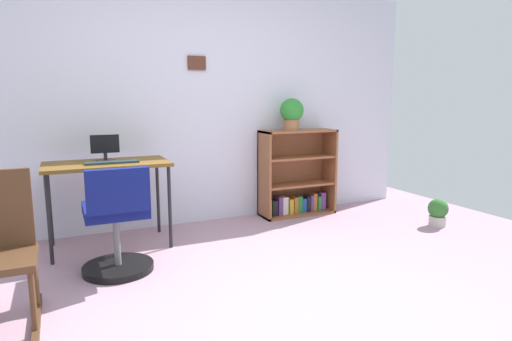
{
  "coord_description": "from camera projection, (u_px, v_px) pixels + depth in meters",
  "views": [
    {
      "loc": [
        -1.21,
        -2.17,
        1.29
      ],
      "look_at": [
        0.31,
        1.16,
        0.67
      ],
      "focal_mm": 30.36,
      "sensor_mm": 36.0,
      "label": 1
    }
  ],
  "objects": [
    {
      "name": "ground_plane",
      "position": [
        289.0,
        310.0,
        2.66
      ],
      "size": [
        6.24,
        6.24,
        0.0
      ],
      "primitive_type": "plane",
      "color": "#AA8597"
    },
    {
      "name": "wall_back",
      "position": [
        188.0,
        105.0,
        4.38
      ],
      "size": [
        5.2,
        0.12,
        2.43
      ],
      "color": "silver",
      "rests_on": "ground_plane"
    },
    {
      "name": "desk",
      "position": [
        107.0,
        170.0,
        3.69
      ],
      "size": [
        1.02,
        0.56,
        0.75
      ],
      "color": "brown",
      "rests_on": "ground_plane"
    },
    {
      "name": "monitor",
      "position": [
        105.0,
        148.0,
        3.71
      ],
      "size": [
        0.24,
        0.16,
        0.23
      ],
      "color": "#262628",
      "rests_on": "desk"
    },
    {
      "name": "keyboard",
      "position": [
        112.0,
        162.0,
        3.61
      ],
      "size": [
        0.43,
        0.11,
        0.02
      ],
      "primitive_type": "cube",
      "color": "#213231",
      "rests_on": "desk"
    },
    {
      "name": "office_chair",
      "position": [
        117.0,
        227.0,
        3.15
      ],
      "size": [
        0.52,
        0.55,
        0.82
      ],
      "color": "black",
      "rests_on": "ground_plane"
    },
    {
      "name": "bookshelf_low",
      "position": [
        295.0,
        178.0,
        4.82
      ],
      "size": [
        0.84,
        0.3,
        0.94
      ],
      "color": "brown",
      "rests_on": "ground_plane"
    },
    {
      "name": "potted_plant_on_shelf",
      "position": [
        292.0,
        113.0,
        4.61
      ],
      "size": [
        0.25,
        0.25,
        0.34
      ],
      "color": "#9E6642",
      "rests_on": "bookshelf_low"
    },
    {
      "name": "potted_plant_floor",
      "position": [
        438.0,
        212.0,
        4.37
      ],
      "size": [
        0.2,
        0.2,
        0.28
      ],
      "color": "#B7B2A8",
      "rests_on": "ground_plane"
    }
  ]
}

